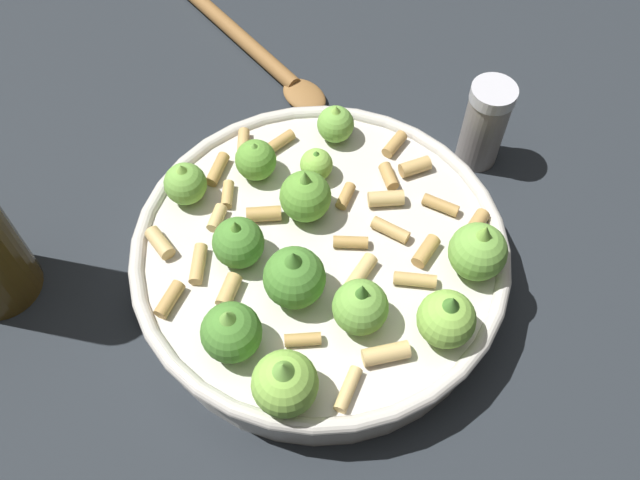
{
  "coord_description": "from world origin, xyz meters",
  "views": [
    {
      "loc": [
        0.12,
        -0.26,
        0.5
      ],
      "look_at": [
        0.0,
        0.0,
        0.06
      ],
      "focal_mm": 38.18,
      "sensor_mm": 36.0,
      "label": 1
    }
  ],
  "objects": [
    {
      "name": "ground_plane",
      "position": [
        0.0,
        0.0,
        0.0
      ],
      "size": [
        2.4,
        2.4,
        0.0
      ],
      "primitive_type": "plane",
      "color": "#23282D"
    },
    {
      "name": "wooden_spoon",
      "position": [
        -0.18,
        0.22,
        0.01
      ],
      "size": [
        0.24,
        0.14,
        0.02
      ],
      "color": "olive",
      "rests_on": "ground"
    },
    {
      "name": "pepper_shaker",
      "position": [
        0.08,
        0.18,
        0.04
      ],
      "size": [
        0.04,
        0.04,
        0.09
      ],
      "color": "gray",
      "rests_on": "ground"
    },
    {
      "name": "cooking_pan",
      "position": [
        0.0,
        -0.0,
        0.03
      ],
      "size": [
        0.3,
        0.3,
        0.1
      ],
      "color": "beige",
      "rests_on": "ground"
    }
  ]
}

